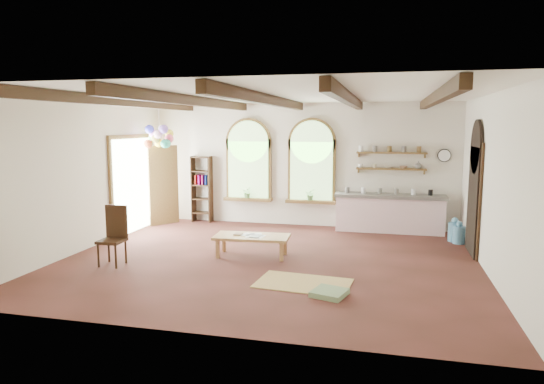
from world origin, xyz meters
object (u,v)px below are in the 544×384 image
(kitchen_counter, at_px, (389,213))
(side_chair, at_px, (113,248))
(balloon_cluster, at_px, (159,137))
(coffee_table, at_px, (252,238))

(kitchen_counter, distance_m, side_chair, 6.60)
(side_chair, relative_size, balloon_cluster, 0.98)
(side_chair, bearing_deg, balloon_cluster, 100.43)
(kitchen_counter, bearing_deg, side_chair, -140.59)
(side_chair, xyz_separation_m, balloon_cluster, (-0.61, 3.29, 2.01))
(balloon_cluster, bearing_deg, side_chair, -79.57)
(kitchen_counter, bearing_deg, coffee_table, -132.00)
(side_chair, height_order, balloon_cluster, balloon_cluster)
(coffee_table, xyz_separation_m, side_chair, (-2.40, -1.19, -0.05))
(coffee_table, relative_size, side_chair, 1.37)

